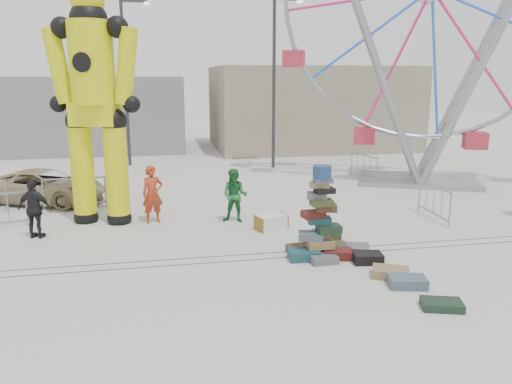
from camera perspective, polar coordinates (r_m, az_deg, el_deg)
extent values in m
plane|color=#9E9E99|center=(11.87, 2.05, -8.64)|extent=(90.00, 90.00, 0.00)
cube|color=#47443F|center=(12.41, 1.42, -7.63)|extent=(40.00, 0.04, 0.01)
cube|color=#47443F|center=(12.78, 1.02, -7.01)|extent=(40.00, 0.04, 0.01)
cube|color=gray|center=(32.24, 6.19, 9.60)|extent=(12.00, 8.00, 5.00)
cube|color=gray|center=(32.99, -17.33, 8.64)|extent=(10.00, 8.00, 4.40)
cylinder|color=#2D2D30|center=(24.38, 2.05, 12.11)|extent=(0.16, 0.16, 8.00)
cube|color=silver|center=(24.91, 5.00, 20.86)|extent=(0.25, 0.25, 0.12)
cylinder|color=#2D2D30|center=(25.78, -14.69, 11.76)|extent=(0.16, 0.16, 8.00)
cube|color=#2D2D30|center=(25.99, -13.81, 20.45)|extent=(1.20, 0.15, 0.12)
cube|color=silver|center=(25.96, -12.39, 20.30)|extent=(0.25, 0.25, 0.12)
cube|color=#19454D|center=(12.40, 5.51, -7.13)|extent=(0.77, 0.55, 0.24)
cube|color=#4D1714|center=(12.59, 9.32, -6.98)|extent=(0.80, 0.64, 0.23)
cube|color=#472E17|center=(12.83, 5.11, -6.50)|extent=(0.70, 0.52, 0.21)
cube|color=#363D1E|center=(13.01, 8.78, -6.28)|extent=(0.74, 0.57, 0.23)
cube|color=#595C61|center=(12.23, 7.73, -7.61)|extent=(0.66, 0.47, 0.19)
cube|color=black|center=(13.09, 6.78, -6.14)|extent=(0.69, 0.54, 0.21)
cube|color=olive|center=(12.54, 7.32, -5.86)|extent=(0.66, 0.45, 0.21)
cube|color=#475A66|center=(12.45, 6.26, -5.00)|extent=(0.69, 0.57, 0.19)
cube|color=#192E1F|center=(12.45, 8.31, -4.16)|extent=(0.59, 0.41, 0.19)
cube|color=#19454D|center=(12.50, 7.25, -3.21)|extent=(0.61, 0.45, 0.17)
cube|color=#4D1714|center=(12.37, 6.55, -2.54)|extent=(0.59, 0.45, 0.17)
cube|color=#472E17|center=(12.35, 8.02, -1.80)|extent=(0.59, 0.47, 0.17)
cube|color=#363D1E|center=(12.19, 7.51, -1.20)|extent=(0.53, 0.36, 0.15)
cube|color=#595C61|center=(12.25, 6.97, -0.40)|extent=(0.57, 0.47, 0.15)
cube|color=black|center=(12.19, 7.84, 0.18)|extent=(0.48, 0.34, 0.13)
cube|color=olive|center=(12.18, 7.25, 0.82)|extent=(0.50, 0.38, 0.13)
cube|color=#475A66|center=(12.10, 7.69, 1.32)|extent=(0.45, 0.32, 0.11)
cylinder|color=navy|center=(12.08, 7.56, 2.30)|extent=(0.45, 0.45, 0.30)
sphere|color=black|center=(16.33, -18.82, -2.72)|extent=(0.74, 0.74, 0.74)
cylinder|color=#CFD30B|center=(16.02, -19.19, 2.15)|extent=(0.68, 0.68, 3.12)
sphere|color=black|center=(15.82, -19.61, 7.70)|extent=(0.78, 0.78, 0.78)
sphere|color=black|center=(15.90, -15.33, -2.90)|extent=(0.74, 0.74, 0.74)
cylinder|color=#CFD30B|center=(15.58, -15.64, 2.10)|extent=(0.68, 0.68, 3.12)
sphere|color=black|center=(15.38, -15.99, 7.82)|extent=(0.78, 0.78, 0.78)
cube|color=#CFD30B|center=(15.58, -17.88, 8.47)|extent=(1.54, 1.16, 0.68)
cylinder|color=#CFD30B|center=(15.55, -18.26, 13.84)|extent=(1.27, 1.27, 2.34)
sphere|color=black|center=(15.62, -18.58, 18.13)|extent=(1.07, 1.07, 1.07)
sphere|color=black|center=(15.96, -21.34, 17.09)|extent=(0.62, 0.62, 0.62)
cylinder|color=#CFD30B|center=(16.00, -21.65, 13.20)|extent=(0.92, 0.73, 2.19)
sphere|color=black|center=(16.06, -21.64, 9.36)|extent=(0.51, 0.51, 0.51)
sphere|color=black|center=(15.28, -15.57, 17.71)|extent=(0.62, 0.62, 0.62)
cylinder|color=#CFD30B|center=(15.15, -14.62, 13.74)|extent=(0.92, 0.73, 2.19)
sphere|color=black|center=(15.13, -14.04, 9.70)|extent=(0.51, 0.51, 0.51)
cube|color=gray|center=(22.30, 18.00, 1.30)|extent=(5.59, 4.59, 0.19)
cylinder|color=gray|center=(20.92, 14.66, 11.21)|extent=(3.20, 1.60, 7.85)
cylinder|color=gray|center=(21.26, 23.17, 10.62)|extent=(3.20, 1.60, 7.85)
cylinder|color=gray|center=(22.66, 14.51, 11.32)|extent=(3.20, 1.60, 7.85)
cylinder|color=gray|center=(22.97, 22.37, 10.79)|extent=(3.20, 1.60, 7.85)
cube|color=#AB2439|center=(22.08, 18.25, 4.74)|extent=(1.14, 1.14, 0.68)
cube|color=silver|center=(14.70, 1.75, -3.47)|extent=(1.01, 0.78, 0.42)
cube|color=#363D1E|center=(13.96, 8.05, -4.91)|extent=(0.91, 0.67, 0.23)
cube|color=#595C61|center=(13.09, 11.20, -6.36)|extent=(0.88, 0.78, 0.19)
cube|color=black|center=(12.42, 12.63, -7.35)|extent=(0.76, 0.59, 0.25)
cube|color=olive|center=(11.71, 15.13, -8.87)|extent=(0.95, 0.82, 0.21)
cube|color=#475A66|center=(11.29, 16.92, -9.79)|extent=(0.88, 0.68, 0.22)
cube|color=#192E1F|center=(10.52, 20.47, -11.97)|extent=(0.88, 0.68, 0.17)
imported|color=#9E2F16|center=(15.54, -11.74, -0.25)|extent=(0.73, 0.57, 1.77)
imported|color=#186128|center=(15.29, -2.43, -0.42)|extent=(0.99, 0.90, 1.66)
imported|color=black|center=(15.03, -23.96, -1.78)|extent=(1.06, 0.71, 1.67)
imported|color=tan|center=(19.16, -22.97, 0.57)|extent=(4.70, 3.47, 1.19)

